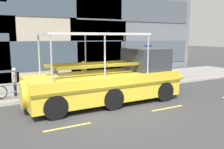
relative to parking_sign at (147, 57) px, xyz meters
The scene contains 11 objects.
ground_plane 6.61m from the parking_sign, 141.36° to the right, with size 120.00×120.00×0.00m, color #3D3D3F.
sidewalk 5.52m from the parking_sign, 161.63° to the left, with size 32.00×4.80×0.18m, color gray.
curb_edge 5.33m from the parking_sign, behind, with size 32.00×0.18×0.18m, color #B2ADA3.
lane_centreline 7.24m from the parking_sign, 135.06° to the right, with size 25.80×0.12×0.01m.
curb_guardrail 4.42m from the parking_sign, behind, with size 11.72×0.09×0.79m.
parking_sign is the anchor object (origin of this frame).
duck_tour_boat 5.03m from the parking_sign, 146.01° to the right, with size 9.39×2.54×3.44m.
pedestrian_near_bow 1.68m from the parking_sign, behind, with size 0.42×0.34×1.75m.
pedestrian_mid_left 4.60m from the parking_sign, behind, with size 0.22×0.46×1.60m.
pedestrian_mid_right 6.28m from the parking_sign, behind, with size 0.21×0.43×1.51m.
pedestrian_near_stern 8.53m from the parking_sign, behind, with size 0.28×0.39×1.50m.
Camera 1 is at (-4.99, -9.01, 3.29)m, focal length 38.10 mm.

